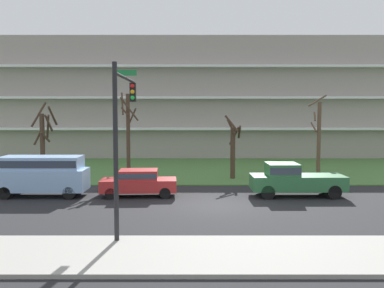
{
  "coord_description": "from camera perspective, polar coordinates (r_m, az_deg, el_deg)",
  "views": [
    {
      "loc": [
        -1.2,
        -22.39,
        4.99
      ],
      "look_at": [
        -1.32,
        6.0,
        2.81
      ],
      "focal_mm": 40.16,
      "sensor_mm": 36.0,
      "label": 1
    }
  ],
  "objects": [
    {
      "name": "ground",
      "position": [
        22.97,
        3.27,
        -8.16
      ],
      "size": [
        160.0,
        160.0,
        0.0
      ],
      "primitive_type": "plane",
      "color": "#232326"
    },
    {
      "name": "sidewalk_curb_near",
      "position": [
        15.26,
        4.89,
        -14.42
      ],
      "size": [
        80.0,
        4.0,
        0.15
      ],
      "primitive_type": "cube",
      "color": "#99968E",
      "rests_on": "ground"
    },
    {
      "name": "grass_lawn_strip",
      "position": [
        36.75,
        2.12,
        -3.36
      ],
      "size": [
        80.0,
        16.0,
        0.08
      ],
      "primitive_type": "cube",
      "color": "#477238",
      "rests_on": "ground"
    },
    {
      "name": "apartment_building",
      "position": [
        50.55,
        1.62,
        5.95
      ],
      "size": [
        50.25,
        13.2,
        12.75
      ],
      "color": "#9E938C",
      "rests_on": "ground"
    },
    {
      "name": "tree_far_left",
      "position": [
        33.97,
        -18.88,
        0.63
      ],
      "size": [
        1.82,
        1.79,
        5.7
      ],
      "color": "#423023",
      "rests_on": "ground"
    },
    {
      "name": "tree_left",
      "position": [
        31.23,
        -8.23,
        1.5
      ],
      "size": [
        1.39,
        1.5,
        6.33
      ],
      "color": "#423023",
      "rests_on": "ground"
    },
    {
      "name": "tree_center",
      "position": [
        31.4,
        5.72,
        -0.57
      ],
      "size": [
        1.22,
        1.22,
        4.71
      ],
      "color": "#423023",
      "rests_on": "ground"
    },
    {
      "name": "tree_right",
      "position": [
        33.3,
        16.7,
        0.88
      ],
      "size": [
        1.4,
        1.29,
        6.24
      ],
      "color": "brown",
      "rests_on": "ground"
    },
    {
      "name": "sedan_red_near_left",
      "position": [
        25.43,
        -6.84,
        -4.97
      ],
      "size": [
        4.49,
        2.04,
        1.57
      ],
      "rotation": [
        0.0,
        0.0,
        3.2
      ],
      "color": "#B22828",
      "rests_on": "ground"
    },
    {
      "name": "pickup_green_center_left",
      "position": [
        25.9,
        13.55,
        -4.56
      ],
      "size": [
        5.42,
        2.06,
        1.95
      ],
      "rotation": [
        0.0,
        0.0,
        3.15
      ],
      "color": "#2D6B3D",
      "rests_on": "ground"
    },
    {
      "name": "van_blue_center_right",
      "position": [
        26.65,
        -19.07,
        -3.61
      ],
      "size": [
        5.2,
        2.01,
        2.36
      ],
      "rotation": [
        0.0,
        0.0,
        3.14
      ],
      "color": "#8CB2E0",
      "rests_on": "ground"
    },
    {
      "name": "traffic_signal_mast",
      "position": [
        17.7,
        -8.95,
        3.12
      ],
      "size": [
        0.9,
        5.21,
        6.79
      ],
      "color": "black",
      "rests_on": "ground"
    }
  ]
}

